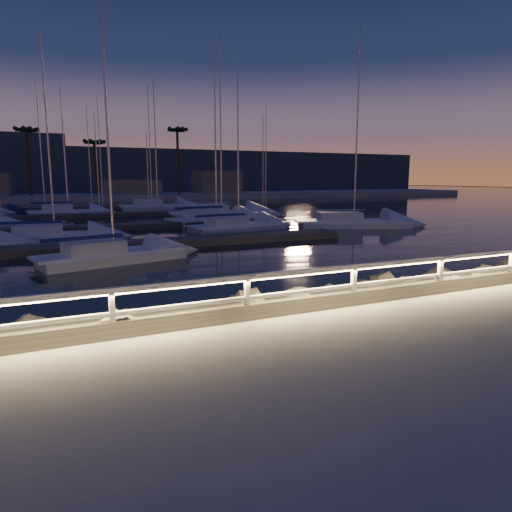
% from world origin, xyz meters
% --- Properties ---
extents(ground, '(400.00, 400.00, 0.00)m').
position_xyz_m(ground, '(0.00, 0.00, 0.00)').
color(ground, '#AFAA9E').
rests_on(ground, ground).
extents(harbor_water, '(400.00, 440.00, 0.60)m').
position_xyz_m(harbor_water, '(0.00, 31.22, -0.97)').
color(harbor_water, black).
rests_on(harbor_water, ground).
extents(guard_rail, '(44.11, 0.12, 1.06)m').
position_xyz_m(guard_rail, '(-0.07, -0.00, 0.77)').
color(guard_rail, silver).
rests_on(guard_rail, ground).
extents(riprap, '(34.07, 2.97, 1.37)m').
position_xyz_m(riprap, '(-6.65, 1.26, -0.17)').
color(riprap, slate).
rests_on(riprap, ground).
extents(floating_docks, '(22.00, 36.00, 0.40)m').
position_xyz_m(floating_docks, '(0.00, 32.50, -0.40)').
color(floating_docks, '#5C564C').
rests_on(floating_docks, ground).
extents(far_shore, '(160.00, 14.00, 5.20)m').
position_xyz_m(far_shore, '(-0.12, 74.05, 0.29)').
color(far_shore, '#AFAA9E').
rests_on(far_shore, ground).
extents(palm_left, '(3.00, 3.00, 11.20)m').
position_xyz_m(palm_left, '(-8.00, 72.00, 10.14)').
color(palm_left, brown).
rests_on(palm_left, ground).
extents(palm_center, '(3.00, 3.00, 9.70)m').
position_xyz_m(palm_center, '(2.00, 73.00, 8.78)').
color(palm_center, brown).
rests_on(palm_center, ground).
extents(palm_right, '(3.00, 3.00, 12.20)m').
position_xyz_m(palm_right, '(16.00, 72.00, 11.03)').
color(palm_right, brown).
rests_on(palm_right, ground).
extents(sailboat_b, '(7.15, 3.61, 11.74)m').
position_xyz_m(sailboat_b, '(-3.57, 12.10, -0.19)').
color(sailboat_b, silver).
rests_on(sailboat_b, ground).
extents(sailboat_c, '(7.42, 3.08, 12.23)m').
position_xyz_m(sailboat_c, '(-5.88, 20.85, -0.20)').
color(sailboat_c, silver).
rests_on(sailboat_c, ground).
extents(sailboat_d, '(9.36, 5.60, 15.34)m').
position_xyz_m(sailboat_d, '(15.56, 19.92, -0.16)').
color(sailboat_d, silver).
rests_on(sailboat_d, ground).
extents(sailboat_g, '(9.03, 4.57, 14.76)m').
position_xyz_m(sailboat_g, '(6.83, 27.18, -0.15)').
color(sailboat_g, silver).
rests_on(sailboat_g, ground).
extents(sailboat_h, '(7.98, 3.45, 13.07)m').
position_xyz_m(sailboat_h, '(6.50, 21.48, -0.20)').
color(sailboat_h, silver).
rests_on(sailboat_h, ground).
extents(sailboat_k, '(9.18, 3.24, 15.31)m').
position_xyz_m(sailboat_k, '(6.11, 46.41, -0.14)').
color(sailboat_k, silver).
rests_on(sailboat_k, ground).
extents(sailboat_l, '(10.24, 4.31, 16.81)m').
position_xyz_m(sailboat_l, '(9.04, 32.07, -0.13)').
color(sailboat_l, silver).
rests_on(sailboat_l, ground).
extents(sailboat_n, '(7.84, 3.03, 13.04)m').
position_xyz_m(sailboat_n, '(-4.21, 41.09, -0.16)').
color(sailboat_n, silver).
rests_on(sailboat_n, ground).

